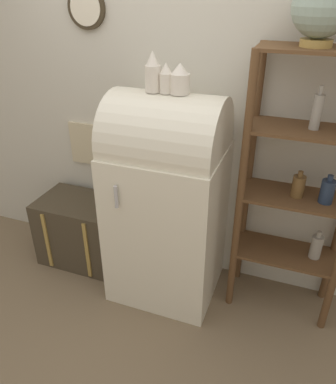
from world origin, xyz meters
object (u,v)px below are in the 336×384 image
refrigerator (167,198)px  vase_right (180,80)px  vase_left (153,73)px  globe (322,7)px  suitcase_trunk (82,230)px  vase_center (166,79)px

refrigerator → vase_right: 0.83m
vase_left → vase_right: bearing=4.5°
vase_left → vase_right: size_ratio=1.33×
vase_left → vase_right: (0.17, 0.01, -0.03)m
refrigerator → globe: bearing=8.7°
suitcase_trunk → refrigerator: bearing=-4.6°
suitcase_trunk → vase_right: 1.61m
refrigerator → vase_right: size_ratio=8.58×
refrigerator → suitcase_trunk: size_ratio=2.26×
suitcase_trunk → vase_left: bearing=-6.3°
refrigerator → vase_right: (0.08, -0.00, 0.83)m
refrigerator → suitcase_trunk: refrigerator is taller
globe → vase_left: (-0.89, -0.14, -0.36)m
suitcase_trunk → globe: globe is taller
globe → vase_right: 0.83m
suitcase_trunk → vase_center: (0.80, -0.08, 1.34)m
vase_left → vase_right: 0.17m
refrigerator → vase_right: bearing=-0.8°
suitcase_trunk → vase_left: vase_left is taller
vase_right → vase_center: bearing=-169.7°
suitcase_trunk → globe: bearing=2.1°
vase_center → vase_right: 0.08m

